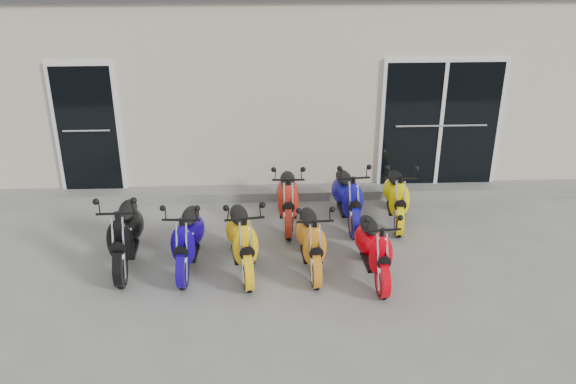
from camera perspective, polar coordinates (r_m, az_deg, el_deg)
name	(u,v)px	position (r m, az deg, el deg)	size (l,w,h in m)	color
ground	(290,258)	(9.13, 0.16, -5.87)	(80.00, 80.00, 0.00)	gray
building	(279,59)	(13.38, -0.84, 11.75)	(14.00, 6.00, 3.20)	beige
front_step	(284,192)	(10.87, -0.31, -0.04)	(14.00, 0.40, 0.15)	gray
door_left	(87,126)	(10.94, -17.45, 5.62)	(1.07, 0.08, 2.22)	black
door_right	(441,121)	(10.96, 13.43, 6.15)	(2.02, 0.08, 2.22)	black
scooter_front_black	(124,226)	(8.95, -14.34, -2.92)	(0.60, 1.65, 1.22)	black
scooter_front_blue	(187,231)	(8.74, -8.96, -3.43)	(0.56, 1.54, 1.13)	#140287
scooter_front_orange_a	(242,231)	(8.61, -4.12, -3.44)	(0.58, 1.61, 1.19)	yellow
scooter_front_orange_b	(311,232)	(8.63, 2.08, -3.58)	(0.55, 1.50, 1.11)	orange
scooter_front_red	(374,241)	(8.51, 7.68, -4.30)	(0.54, 1.49, 1.10)	#E7000D
scooter_back_red	(288,191)	(9.79, -0.01, 0.08)	(0.55, 1.50, 1.11)	#B42717
scooter_back_blue	(348,190)	(9.85, 5.34, 0.20)	(0.56, 1.53, 1.13)	#120F93
scooter_back_yellow	(397,189)	(10.01, 9.66, 0.24)	(0.54, 1.48, 1.10)	#FFE500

